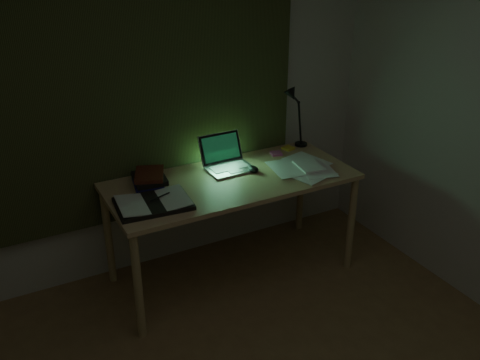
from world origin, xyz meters
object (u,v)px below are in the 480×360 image
(laptop, at_px, (231,155))
(loose_papers, at_px, (301,167))
(book_stack, at_px, (149,178))
(desk_lamp, at_px, (303,113))
(desk, at_px, (232,228))
(open_textbook, at_px, (153,203))

(laptop, bearing_deg, loose_papers, -25.84)
(book_stack, xyz_separation_m, desk_lamp, (1.30, 0.12, 0.22))
(desk, height_order, laptop, laptop)
(book_stack, distance_m, loose_papers, 1.08)
(open_textbook, relative_size, loose_papers, 1.18)
(desk, relative_size, book_stack, 6.98)
(book_stack, bearing_deg, desk_lamp, 5.35)
(desk, distance_m, laptop, 0.53)
(open_textbook, height_order, loose_papers, open_textbook)
(open_textbook, relative_size, book_stack, 1.85)
(laptop, relative_size, book_stack, 1.50)
(desk, bearing_deg, open_textbook, -168.89)
(laptop, xyz_separation_m, open_textbook, (-0.67, -0.25, -0.10))
(loose_papers, distance_m, desk_lamp, 0.52)
(open_textbook, bearing_deg, desk_lamp, 21.90)
(laptop, distance_m, desk_lamp, 0.74)
(desk, relative_size, open_textbook, 3.78)
(open_textbook, distance_m, book_stack, 0.31)
(open_textbook, xyz_separation_m, loose_papers, (1.13, 0.04, -0.01))
(desk_lamp, bearing_deg, laptop, -174.91)
(desk, bearing_deg, desk_lamp, 21.25)
(desk, xyz_separation_m, laptop, (0.06, 0.13, 0.51))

